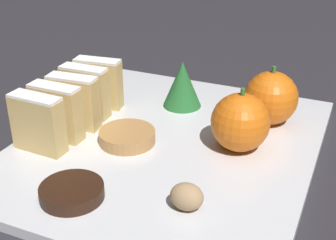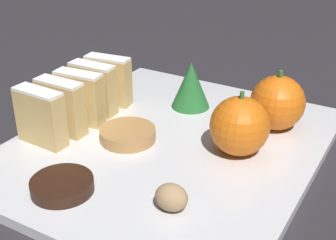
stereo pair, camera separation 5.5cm
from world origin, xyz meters
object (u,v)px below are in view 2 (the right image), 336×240
(orange_near, at_px, (240,126))
(orange_far, at_px, (277,103))
(walnut, at_px, (171,197))
(chocolate_cookie, at_px, (62,185))

(orange_near, bearing_deg, orange_far, 78.35)
(orange_near, distance_m, orange_far, 0.08)
(walnut, bearing_deg, orange_near, 84.00)
(orange_near, relative_size, orange_far, 0.99)
(orange_far, height_order, walnut, orange_far)
(orange_near, relative_size, walnut, 2.32)
(orange_far, distance_m, chocolate_cookie, 0.28)
(orange_far, xyz_separation_m, chocolate_cookie, (-0.14, -0.24, -0.03))
(walnut, distance_m, chocolate_cookie, 0.11)
(orange_near, distance_m, walnut, 0.13)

